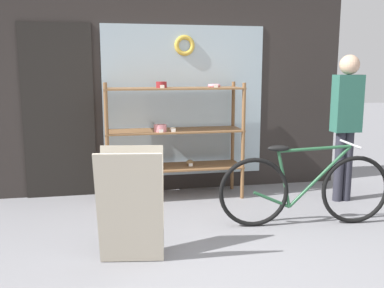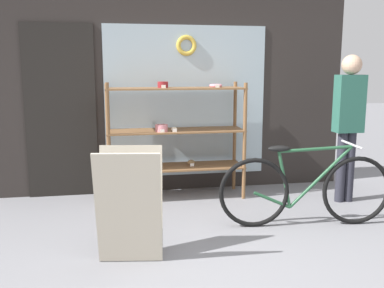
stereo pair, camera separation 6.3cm
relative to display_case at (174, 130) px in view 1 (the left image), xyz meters
name	(u,v)px [view 1 (the left image)]	position (x,y,z in m)	size (l,w,h in m)	color
ground_plane	(216,276)	(-0.01, -2.09, -0.84)	(30.00, 30.00, 0.00)	gray
storefront_facade	(165,49)	(-0.05, 0.38, 0.97)	(4.62, 0.13, 3.73)	#2D2826
display_case	(174,130)	(0.00, 0.00, 0.00)	(1.64, 0.47, 1.42)	brown
bicycle	(305,189)	(1.13, -1.20, -0.46)	(1.75, 0.46, 0.84)	black
sandwich_board	(131,206)	(-0.63, -1.71, -0.36)	(0.57, 0.46, 0.94)	#B2A893
pedestrian	(346,116)	(1.95, -0.53, 0.19)	(0.32, 0.23, 1.72)	#282833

